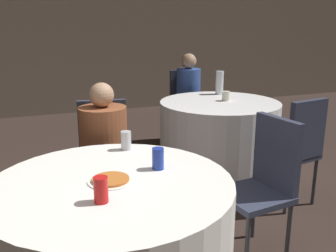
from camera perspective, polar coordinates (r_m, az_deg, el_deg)
The scene contains 15 objects.
wall_back at distance 6.72m, azimuth -19.05°, elevation 13.36°, with size 16.00×0.06×2.80m.
table_near at distance 2.14m, azimuth -8.29°, elevation -17.43°, with size 1.28×1.28×0.73m.
table_far at distance 4.07m, azimuth 7.73°, elevation -1.38°, with size 1.27×1.27×0.73m.
chair_near_north at distance 3.02m, azimuth -9.76°, elevation -3.53°, with size 0.46×0.46×0.94m.
chair_near_east at distance 2.55m, azimuth 14.62°, elevation -7.36°, with size 0.45×0.45×0.94m.
chair_far_south at distance 3.29m, azimuth 19.14°, elevation -2.57°, with size 0.46×0.46×0.94m.
chair_far_north at distance 4.96m, azimuth 2.72°, elevation 4.04°, with size 0.42×0.43×0.94m.
person_blue_shirt at distance 4.80m, azimuth 3.42°, elevation 3.92°, with size 0.32×0.49×1.17m.
person_floral_shirt at distance 2.86m, azimuth -9.63°, elevation -4.33°, with size 0.39×0.52×1.11m.
pizza_plate_near at distance 1.97m, azimuth -8.74°, elevation -8.13°, with size 0.24×0.24×0.02m.
soda_can_red at distance 1.74m, azimuth -10.03°, elevation -9.52°, with size 0.07×0.07×0.12m.
soda_can_blue at distance 2.09m, azimuth -1.54°, elevation -4.99°, with size 0.07×0.07×0.12m.
soda_can_silver at distance 2.42m, azimuth -6.42°, elevation -2.22°, with size 0.07×0.07×0.12m.
bottle_far at distance 4.40m, azimuth 7.86°, elevation 6.55°, with size 0.09×0.09×0.27m.
cup_far at distance 4.03m, azimuth 8.82°, elevation 4.53°, with size 0.08×0.08×0.10m.
Camera 1 is at (-0.27, -1.72, 1.51)m, focal length 40.00 mm.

